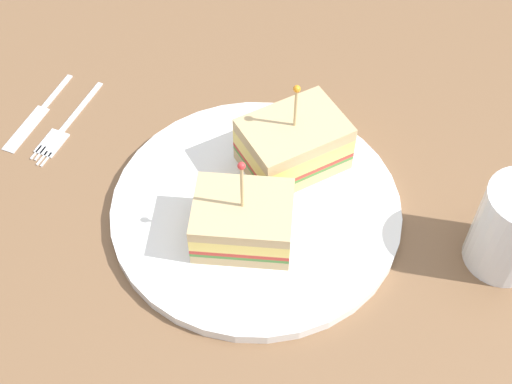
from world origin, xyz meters
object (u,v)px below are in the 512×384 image
(plate, at_px, (256,208))
(sandwich_half_back, at_px, (293,144))
(fork, at_px, (61,131))
(knife, at_px, (36,116))
(sandwich_half_front, at_px, (244,221))
(drink_glass, at_px, (511,232))

(plate, distance_m, sandwich_half_back, 0.07)
(fork, height_order, knife, same)
(sandwich_half_front, relative_size, knife, 0.82)
(plate, height_order, fork, plate)
(fork, bearing_deg, sandwich_half_front, 162.74)
(plate, bearing_deg, drink_glass, -174.41)
(plate, bearing_deg, sandwich_half_back, -105.84)
(fork, relative_size, knife, 1.05)
(drink_glass, xyz_separation_m, fork, (0.46, -0.01, -0.04))
(sandwich_half_front, relative_size, sandwich_half_back, 0.87)
(drink_glass, height_order, knife, drink_glass)
(plate, height_order, drink_glass, drink_glass)
(drink_glass, height_order, fork, drink_glass)
(plate, xyz_separation_m, fork, (0.23, -0.04, -0.00))
(sandwich_half_back, bearing_deg, plate, 74.16)
(sandwich_half_front, bearing_deg, fork, -17.26)
(sandwich_half_front, relative_size, fork, 0.78)
(sandwich_half_front, height_order, drink_glass, sandwich_half_front)
(plate, height_order, knife, plate)
(sandwich_half_front, distance_m, fork, 0.25)
(plate, xyz_separation_m, knife, (0.27, -0.05, -0.00))
(plate, xyz_separation_m, sandwich_half_front, (-0.00, 0.04, 0.03))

